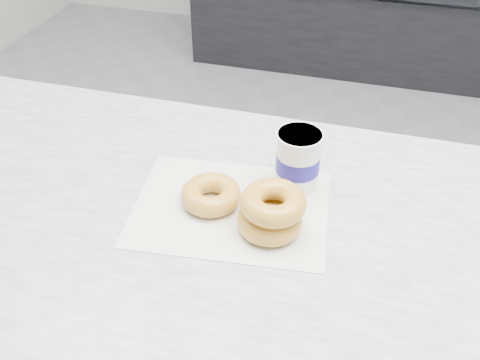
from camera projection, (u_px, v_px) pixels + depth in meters
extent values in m
plane|color=gray|center=(349.00, 317.00, 1.86)|extent=(5.00, 5.00, 0.00)
cube|color=silver|center=(373.00, 267.00, 0.86)|extent=(3.06, 0.76, 0.04)
cube|color=black|center=(393.00, 24.00, 3.30)|extent=(2.40, 0.70, 0.50)
cube|color=silver|center=(231.00, 208.00, 0.95)|extent=(0.37, 0.30, 0.00)
torus|color=gold|center=(211.00, 195.00, 0.94)|extent=(0.13, 0.13, 0.04)
torus|color=gold|center=(270.00, 221.00, 0.89)|extent=(0.11, 0.11, 0.04)
torus|color=gold|center=(273.00, 203.00, 0.87)|extent=(0.15, 0.15, 0.04)
cylinder|color=white|center=(298.00, 160.00, 0.96)|extent=(0.09, 0.09, 0.11)
cylinder|color=white|center=(300.00, 135.00, 0.93)|extent=(0.08, 0.08, 0.01)
cylinder|color=navy|center=(298.00, 162.00, 0.97)|extent=(0.09, 0.09, 0.03)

